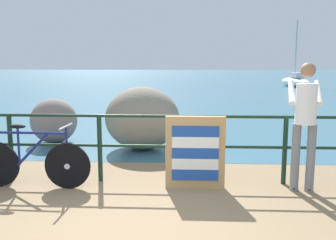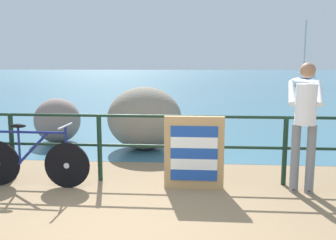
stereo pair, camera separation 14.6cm
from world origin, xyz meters
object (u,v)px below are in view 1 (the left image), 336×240
Objects in this scene: breakwater_boulder_main at (142,118)px; sailboat at (296,81)px; bicycle at (32,161)px; folded_deckchair_stack at (195,153)px; breakwater_boulder_left at (54,121)px; person_at_railing at (305,121)px.

sailboat reaches higher than breakwater_boulder_main.
bicycle is 1.63× the size of folded_deckchair_stack.
folded_deckchair_stack is 4.21m from breakwater_boulder_left.
bicycle is 3.06m from breakwater_boulder_left.
sailboat is (6.56, 23.06, -0.57)m from person_at_railing.
folded_deckchair_stack reaches higher than bicycle.
person_at_railing is 1.73× the size of breakwater_boulder_left.
bicycle is 3.86m from person_at_railing.
bicycle is at bearing 148.96° from sailboat.
breakwater_boulder_main is (-1.04, 2.37, 0.13)m from folded_deckchair_stack.
folded_deckchair_stack is 0.68× the size of breakwater_boulder_main.
bicycle is at bearing -75.58° from breakwater_boulder_left.
person_at_railing is at bearing 2.88° from bicycle.
breakwater_boulder_left is (-0.76, 2.96, 0.11)m from bicycle.
breakwater_boulder_main is (-2.53, 2.40, -0.35)m from person_at_railing.
person_at_railing reaches higher than breakwater_boulder_main.
sailboat reaches higher than folded_deckchair_stack.
folded_deckchair_stack is at bearing 153.84° from sailboat.
bicycle is 0.35× the size of sailboat.
breakwater_boulder_main is 1.49× the size of breakwater_boulder_left.
breakwater_boulder_left is at bearing 166.55° from breakwater_boulder_main.
person_at_railing reaches higher than folded_deckchair_stack.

